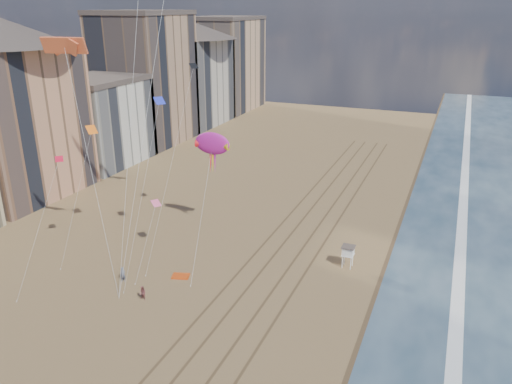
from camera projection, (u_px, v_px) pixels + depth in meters
wet_sand at (427, 243)px, 66.75m from camera, size 260.00×260.00×0.00m
foam at (461, 249)px, 65.25m from camera, size 260.00×260.00×0.00m
tracks at (287, 254)px, 63.95m from camera, size 7.68×120.00×0.01m
buildings at (130, 86)px, 107.22m from camera, size 34.72×131.35×29.00m
lifeguard_stand at (348, 251)px, 60.00m from camera, size 1.55×1.55×2.79m
grounded_kite at (181, 276)px, 58.47m from camera, size 2.27×1.79×0.23m
show_kite at (212, 144)px, 65.04m from camera, size 4.74×7.31×18.44m
kite_flyer_a at (123, 274)px, 57.31m from camera, size 0.75×0.60×1.78m
kite_flyer_b at (143, 293)px, 53.69m from camera, size 0.89×0.75×1.64m
small_kites at (130, 133)px, 59.23m from camera, size 13.92×12.34×16.93m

